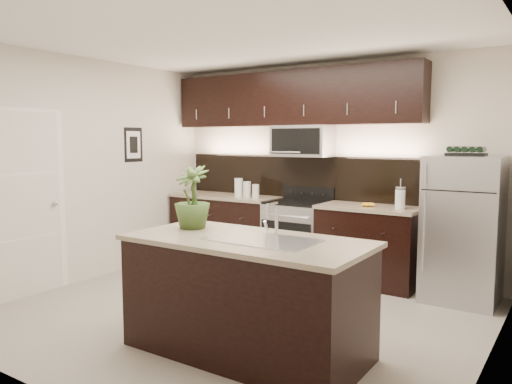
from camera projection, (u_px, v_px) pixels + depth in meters
ground at (237, 313)px, 4.96m from camera, size 4.50×4.50×0.00m
room_walls at (225, 142)px, 4.82m from camera, size 4.52×4.02×2.71m
counter_run at (284, 235)px, 6.56m from camera, size 3.51×0.65×0.94m
upper_fixtures at (292, 107)px, 6.50m from camera, size 3.49×0.40×1.66m
island at (247, 296)px, 4.00m from camera, size 1.96×0.96×0.94m
sink_faucet at (263, 238)px, 3.88m from camera, size 0.84×0.50×0.28m
refrigerator at (463, 229)px, 5.26m from camera, size 0.75×0.67×1.55m
wine_rack at (466, 152)px, 5.18m from camera, size 0.38×0.24×0.09m
plant at (192, 197)px, 4.37m from camera, size 0.32×0.32×0.55m
canisters at (245, 189)px, 6.79m from camera, size 0.38×0.12×0.25m
french_press at (400, 198)px, 5.61m from camera, size 0.12×0.12×0.33m
bananas at (364, 204)px, 5.83m from camera, size 0.20×0.18×0.05m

